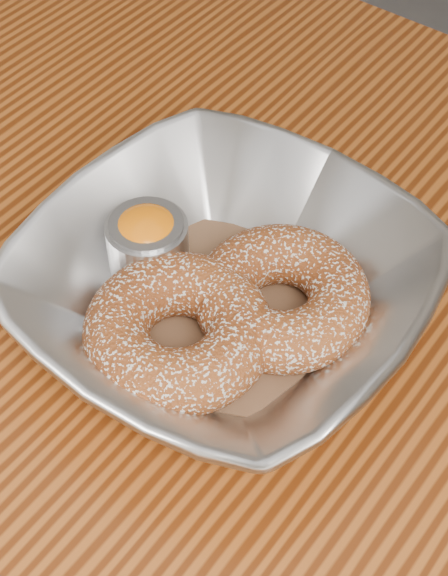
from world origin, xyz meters
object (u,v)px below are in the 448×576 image
Objects in this scene: serving_bowl at (224,289)px; donut_front at (178,331)px; ramekin at (148,245)px; table at (73,367)px; donut_back at (282,297)px.

serving_bowl is 2.16× the size of donut_front.
table is at bearing -143.13° from ramekin.
table is 0.17m from serving_bowl.
table is 10.88× the size of donut_front.
donut_front is at bearing -119.31° from donut_back.
donut_front is 2.16× the size of ramekin.
ramekin is at bearing 145.01° from donut_front.
serving_bowl reaches higher than table.
donut_back is 0.07m from donut_front.
donut_back is (0.14, 0.06, 0.13)m from table.
serving_bowl is at bearing 87.69° from donut_front.
ramekin is (-0.09, -0.02, 0.00)m from donut_back.
table is 0.15m from ramekin.
serving_bowl reaches higher than donut_back.
donut_back reaches higher than table.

